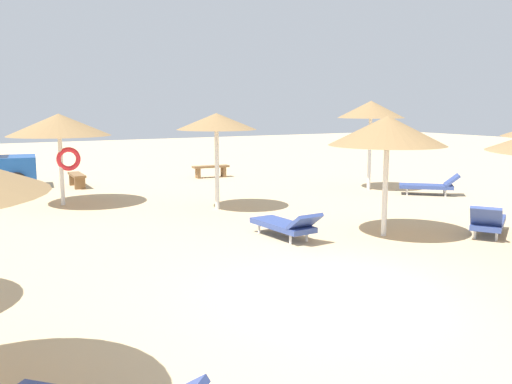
# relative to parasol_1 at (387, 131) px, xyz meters

# --- Properties ---
(ground_plane) EXTENTS (80.00, 80.00, 0.00)m
(ground_plane) POSITION_rel_parasol_1_xyz_m (-3.12, -2.66, -2.36)
(ground_plane) COLOR #D1B284
(parasol_1) EXTENTS (2.59, 2.59, 2.70)m
(parasol_1) POSITION_rel_parasol_1_xyz_m (0.00, 0.00, 0.00)
(parasol_1) COLOR silver
(parasol_1) RESTS_ON ground
(parasol_4) EXTENTS (2.29, 2.29, 3.07)m
(parasol_4) POSITION_rel_parasol_1_xyz_m (4.32, 5.52, 0.40)
(parasol_4) COLOR silver
(parasol_4) RESTS_ON ground
(parasol_6) EXTENTS (2.94, 2.94, 2.68)m
(parasol_6) POSITION_rel_parasol_1_xyz_m (-5.58, 7.61, -0.02)
(parasol_6) COLOR silver
(parasol_6) RESTS_ON ground
(parasol_7) EXTENTS (2.23, 2.23, 2.71)m
(parasol_7) POSITION_rel_parasol_1_xyz_m (-1.89, 4.75, 0.10)
(parasol_7) COLOR silver
(parasol_7) RESTS_ON ground
(lounger_1) EXTENTS (0.78, 1.94, 0.69)m
(lounger_1) POSITION_rel_parasol_1_xyz_m (-2.06, 0.88, -2.05)
(lounger_1) COLOR #33478C
(lounger_1) RESTS_ON ground
(lounger_2) EXTENTS (1.90, 1.55, 0.79)m
(lounger_2) POSITION_rel_parasol_1_xyz_m (2.09, -1.12, -2.04)
(lounger_2) COLOR #33478C
(lounger_2) RESTS_ON ground
(lounger_4) EXTENTS (1.82, 1.75, 0.72)m
(lounger_4) POSITION_rel_parasol_1_xyz_m (5.30, 3.61, -2.04)
(lounger_4) COLOR #33478C
(lounger_4) RESTS_ON ground
(bench_1) EXTENTS (1.53, 0.54, 0.49)m
(bench_1) POSITION_rel_parasol_1_xyz_m (0.86, 11.18, -2.02)
(bench_1) COLOR brown
(bench_1) RESTS_ON ground
(bench_2) EXTENTS (0.44, 1.51, 0.49)m
(bench_2) POSITION_rel_parasol_1_xyz_m (-4.46, 11.10, -2.02)
(bench_2) COLOR brown
(bench_2) RESTS_ON ground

